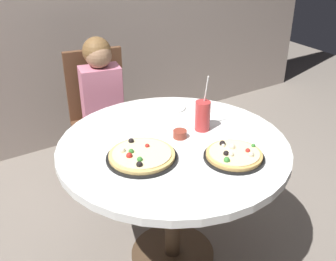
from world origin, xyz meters
name	(u,v)px	position (x,y,z in m)	size (l,w,h in m)	color
ground_plane	(173,254)	(0.00, 0.00, 0.00)	(8.00, 8.00, 0.00)	slate
dining_table	(173,161)	(0.00, 0.00, 0.65)	(1.16, 1.16, 0.75)	white
chair_wooden	(99,111)	(0.02, 0.98, 0.53)	(0.47, 0.47, 0.95)	brown
diner_child	(106,128)	(-0.02, 0.80, 0.48)	(0.32, 0.43, 1.08)	#3F4766
pizza_veggie	(234,155)	(0.16, -0.27, 0.77)	(0.29, 0.29, 0.05)	black
pizza_cheese	(142,156)	(-0.20, -0.04, 0.77)	(0.34, 0.34, 0.05)	black
soda_cup	(203,116)	(0.21, 0.04, 0.83)	(0.08, 0.08, 0.31)	#B73333
sauce_bowl	(180,134)	(0.06, 0.03, 0.77)	(0.07, 0.07, 0.04)	brown
plate_small	(170,107)	(0.21, 0.36, 0.76)	(0.18, 0.18, 0.01)	white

